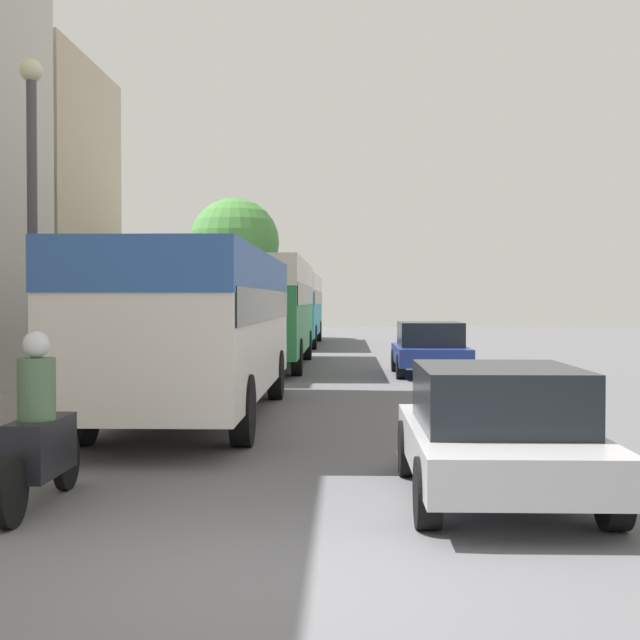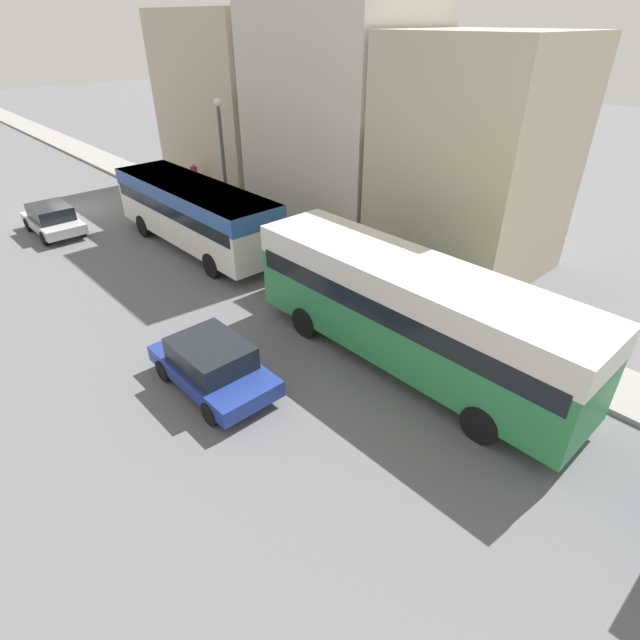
% 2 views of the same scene
% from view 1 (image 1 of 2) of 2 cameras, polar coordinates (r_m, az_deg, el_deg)
% --- Properties ---
extents(ground_plane, '(120.00, 120.00, 0.00)m').
position_cam_1_polar(ground_plane, '(6.69, -3.82, -16.35)').
color(ground_plane, slate).
extents(bus_lead, '(2.52, 9.48, 2.81)m').
position_cam_1_polar(bus_lead, '(15.37, -7.88, 0.58)').
color(bus_lead, silver).
rests_on(bus_lead, ground_plane).
extents(bus_following, '(2.50, 10.26, 3.19)m').
position_cam_1_polar(bus_following, '(27.01, -3.46, 1.37)').
color(bus_following, '#2D8447').
rests_on(bus_following, ground_plane).
extents(bus_third_in_line, '(2.52, 11.27, 3.10)m').
position_cam_1_polar(bus_third_in_line, '(39.92, -1.85, 1.28)').
color(bus_third_in_line, teal).
rests_on(bus_third_in_line, ground_plane).
extents(motorcycle_behind_lead, '(0.38, 2.24, 1.73)m').
position_cam_1_polar(motorcycle_behind_lead, '(9.13, -17.54, -7.22)').
color(motorcycle_behind_lead, black).
rests_on(motorcycle_behind_lead, ground_plane).
extents(car_crossing, '(1.94, 3.90, 1.43)m').
position_cam_1_polar(car_crossing, '(24.13, 7.05, -1.75)').
color(car_crossing, navy).
rests_on(car_crossing, ground_plane).
extents(car_far_curb, '(1.85, 3.82, 1.35)m').
position_cam_1_polar(car_far_curb, '(9.26, 11.30, -6.88)').
color(car_far_curb, '#B7B7BC').
rests_on(car_far_curb, ground_plane).
extents(street_tree, '(4.69, 4.69, 7.21)m').
position_cam_1_polar(street_tree, '(46.91, -5.49, 4.92)').
color(street_tree, brown).
rests_on(street_tree, sidewalk).
extents(lamp_post, '(0.36, 0.36, 5.68)m').
position_cam_1_polar(lamp_post, '(14.90, -17.94, 7.06)').
color(lamp_post, '#47474C').
rests_on(lamp_post, sidewalk).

